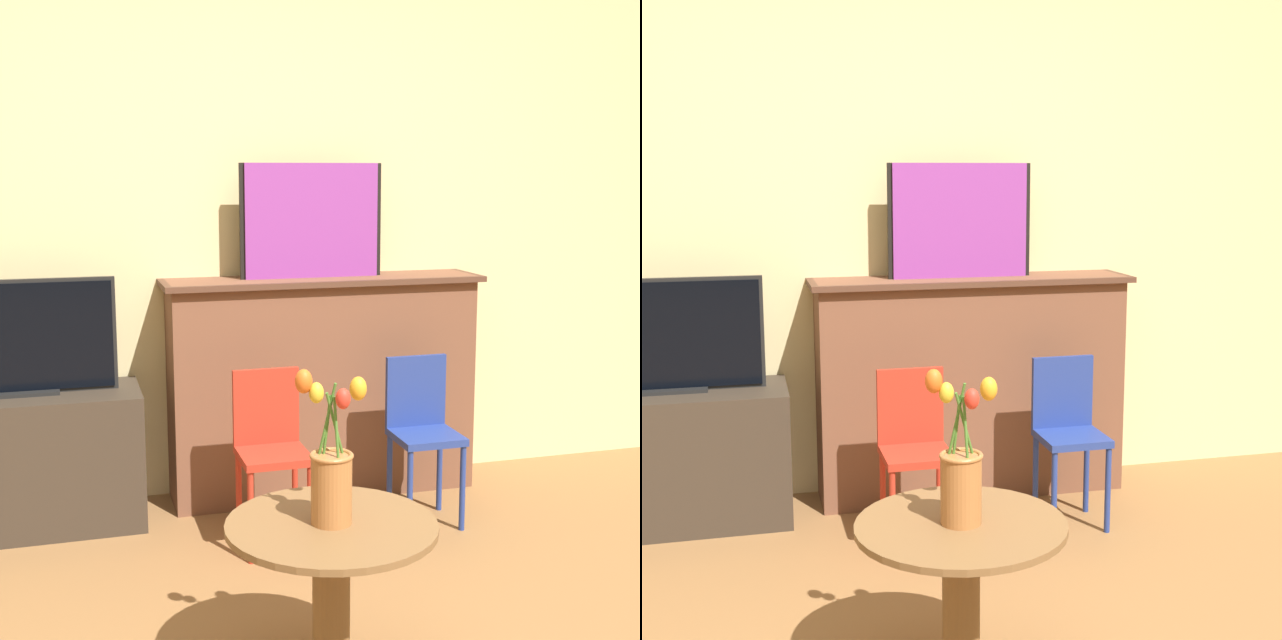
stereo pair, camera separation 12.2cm
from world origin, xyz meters
TOP-DOWN VIEW (x-y plane):
  - wall_back at (0.00, 2.13)m, footprint 8.00×0.06m
  - fireplace_mantel at (0.29, 1.95)m, footprint 1.43×0.34m
  - painting at (0.25, 1.95)m, footprint 0.64×0.03m
  - tv_stand at (-0.99, 1.87)m, footprint 0.93×0.42m
  - tv_monitor at (-0.99, 1.88)m, footprint 0.76×0.12m
  - chair_red at (-0.07, 1.44)m, footprint 0.26×0.26m
  - chair_blue at (0.60, 1.51)m, footprint 0.26×0.26m
  - side_table at (-0.14, 0.39)m, footprint 0.59×0.59m
  - vase_tulips at (-0.14, 0.39)m, footprint 0.20×0.14m

SIDE VIEW (x-z plane):
  - tv_stand at x=-0.99m, z-range 0.00..0.56m
  - side_table at x=-0.14m, z-range 0.08..0.58m
  - chair_red at x=-0.07m, z-range 0.06..0.75m
  - chair_blue at x=0.60m, z-range 0.06..0.75m
  - fireplace_mantel at x=0.29m, z-range 0.01..1.01m
  - vase_tulips at x=-0.14m, z-range 0.44..0.86m
  - tv_monitor at x=-0.99m, z-range 0.56..1.02m
  - painting at x=0.25m, z-range 0.99..1.49m
  - wall_back at x=0.00m, z-range 0.00..2.70m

